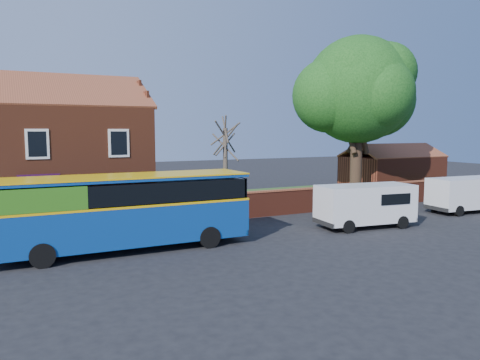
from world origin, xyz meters
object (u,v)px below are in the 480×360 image
bus (117,209)px  van_far (466,193)px  van_near (366,204)px  large_tree (357,94)px

bus → van_far: bus is taller
van_near → large_tree: large_tree is taller
van_near → van_far: bearing=11.7°
bus → large_tree: 21.97m
van_near → large_tree: size_ratio=0.45×
bus → large_tree: (19.67, 7.60, 6.16)m
bus → van_near: (13.21, -0.90, -0.58)m
large_tree → van_far: bearing=-70.8°
bus → van_far: 22.36m
large_tree → bus: bearing=-158.9°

